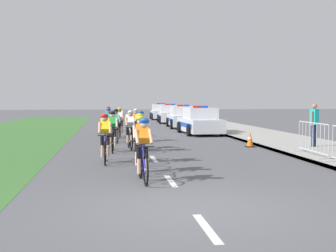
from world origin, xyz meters
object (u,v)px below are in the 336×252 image
Objects in this scene: cyclist_third at (140,137)px; spectator_back at (314,122)px; cyclist_fourth at (105,138)px; cyclist_eighth at (135,125)px; police_car_second at (183,118)px; cyclist_second at (140,143)px; cyclist_ninth at (115,125)px; police_car_third at (170,115)px; police_car_nearest at (200,122)px; traffic_cone_near at (250,139)px; cyclist_seventh at (130,129)px; cyclist_fifth at (140,131)px; police_car_furthest at (161,112)px; cyclist_tenth at (108,123)px; cyclist_lead at (143,149)px; cyclist_eleventh at (120,122)px; cyclist_sixth at (113,131)px; cyclist_twelfth at (109,119)px; crowd_barrier_middle at (313,139)px.

cyclist_third is 1.03× the size of spectator_back.
cyclist_fourth is 7.15m from cyclist_eighth.
cyclist_second is at bearing -102.80° from police_car_second.
cyclist_eighth is 1.00× the size of cyclist_ninth.
spectator_back is (2.82, -20.52, 0.40)m from police_car_third.
police_car_second is (4.12, 16.83, -0.11)m from cyclist_third.
police_car_nearest reaches higher than traffic_cone_near.
cyclist_seventh is 0.38× the size of police_car_third.
cyclist_ninth is 2.68× the size of traffic_cone_near.
police_car_furthest reaches higher than cyclist_fifth.
cyclist_fifth is 0.39× the size of police_car_second.
spectator_back is (7.91, -5.97, 0.30)m from cyclist_tenth.
cyclist_lead is 1.00× the size of cyclist_eleventh.
traffic_cone_near is (4.51, -3.04, -0.48)m from cyclist_eighth.
police_car_nearest is 12.27m from police_car_third.
cyclist_lead is 10.00m from cyclist_ninth.
police_car_furthest reaches higher than cyclist_ninth.
cyclist_sixth and cyclist_ninth have the same top height.
spectator_back reaches higher than cyclist_twelfth.
police_car_third is 1.93× the size of crowd_barrier_middle.
police_car_third is at bearing 97.83° from spectator_back.
cyclist_eleventh is 11.19m from crowd_barrier_middle.
cyclist_third is 7.47m from spectator_back.
cyclist_second is 0.39× the size of police_car_second.
police_car_second reaches higher than cyclist_fourth.
cyclist_second is 1.03× the size of spectator_back.
cyclist_tenth is (-1.17, 5.77, 0.00)m from cyclist_fifth.
cyclist_lead is 1.00× the size of cyclist_tenth.
police_car_third reaches higher than cyclist_eleventh.
police_car_second is at bearing 57.96° from cyclist_eleventh.
cyclist_second is 25.52m from police_car_third.
cyclist_twelfth is (-1.15, 10.96, 0.00)m from cyclist_fifth.
cyclist_ninth is (0.42, 6.69, 0.00)m from cyclist_fourth.
cyclist_third is 8.78m from cyclist_tenth.
cyclist_eleventh is at bearing 92.42° from cyclist_seventh.
cyclist_third is 3.10m from cyclist_sixth.
cyclist_seventh is 3.17m from cyclist_eighth.
police_car_furthest is (3.92, 27.01, -0.11)m from cyclist_fifth.
cyclist_lead is 0.39× the size of police_car_second.
crowd_barrier_middle is (1.60, -29.69, -0.03)m from police_car_furthest.
cyclist_ninth is (-0.66, 6.69, 0.00)m from cyclist_third.
police_car_nearest is (4.25, 7.11, -0.11)m from cyclist_seventh.
cyclist_eleventh is 0.39× the size of police_car_furthest.
spectator_back is (6.67, -4.28, 0.30)m from cyclist_eighth.
spectator_back is (6.74, -0.20, 0.30)m from cyclist_fifth.
cyclist_eleventh is 10.06m from spectator_back.
cyclist_sixth is 9.40m from police_car_nearest.
spectator_back is at bearing -78.66° from police_car_second.
cyclist_fourth is 6.70m from cyclist_ninth.
police_car_nearest and police_car_third have the same top height.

